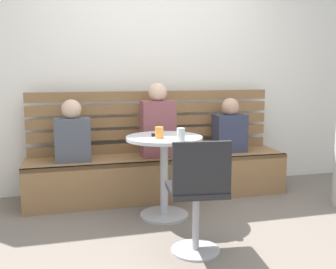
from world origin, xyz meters
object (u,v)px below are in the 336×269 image
person_child_middle (230,128)px  phone_on_table (155,135)px  person_adult (158,124)px  white_chair (198,193)px  person_child_left (72,134)px  cup_tumbler_orange (159,133)px  cafe_table (164,161)px  booth_bench (159,176)px  cup_water_clear (181,135)px

person_child_middle → phone_on_table: (-0.96, -0.53, 0.05)m
person_adult → person_child_middle: person_adult is taller
white_chair → person_child_left: (-0.81, 1.38, 0.24)m
cup_tumbler_orange → person_child_left: bearing=137.6°
cafe_table → cup_tumbler_orange: cup_tumbler_orange is taller
booth_bench → phone_on_table: size_ratio=19.29×
cup_water_clear → phone_on_table: bearing=111.4°
booth_bench → phone_on_table: phone_on_table is taller
phone_on_table → person_child_left: bearing=-23.7°
person_child_left → person_child_middle: 1.67m
white_chair → cup_water_clear: (0.04, 0.55, 0.33)m
cup_water_clear → phone_on_table: cup_water_clear is taller
white_chair → person_child_middle: size_ratio=1.45×
cup_tumbler_orange → phone_on_table: size_ratio=0.71×
white_chair → person_child_left: person_child_left is taller
booth_bench → person_child_middle: person_child_middle is taller
phone_on_table → person_child_middle: bearing=-140.9°
person_adult → cup_tumbler_orange: 0.65m
person_adult → cup_water_clear: bearing=-90.0°
person_adult → white_chair: bearing=-91.6°
cafe_table → person_child_left: bearing=144.1°
cafe_table → phone_on_table: size_ratio=5.29×
person_child_middle → cup_water_clear: (-0.82, -0.87, 0.10)m
person_child_left → person_child_middle: (1.67, 0.04, -0.01)m
cup_water_clear → phone_on_table: size_ratio=0.79×
booth_bench → person_adult: bearing=-123.8°
person_child_left → person_adult: bearing=-0.8°
white_chair → phone_on_table: size_ratio=6.07×
person_adult → person_child_middle: bearing=3.7°
booth_bench → person_adult: (-0.02, -0.02, 0.56)m
person_child_left → white_chair: bearing=-59.4°
cafe_table → person_child_middle: bearing=34.0°
person_child_middle → phone_on_table: person_child_middle is taller
white_chair → cup_water_clear: 0.64m
person_child_middle → cup_water_clear: bearing=-133.3°
person_adult → phone_on_table: size_ratio=5.41×
person_child_middle → cup_tumbler_orange: size_ratio=5.88×
cup_water_clear → cafe_table: bearing=105.7°
person_adult → cup_water_clear: (-0.00, -0.82, 0.02)m
person_child_left → booth_bench: bearing=0.8°
cafe_table → phone_on_table: bearing=127.2°
person_child_left → cup_water_clear: person_child_left is taller
person_child_middle → person_child_left: bearing=-178.6°
cafe_table → cup_tumbler_orange: size_ratio=7.40×
cafe_table → white_chair: 0.82m
person_adult → phone_on_table: 0.49m
white_chair → person_adult: person_adult is taller
booth_bench → cafe_table: (-0.09, -0.58, 0.30)m
person_adult → person_child_middle: (0.82, 0.05, -0.08)m
cafe_table → booth_bench: bearing=81.0°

